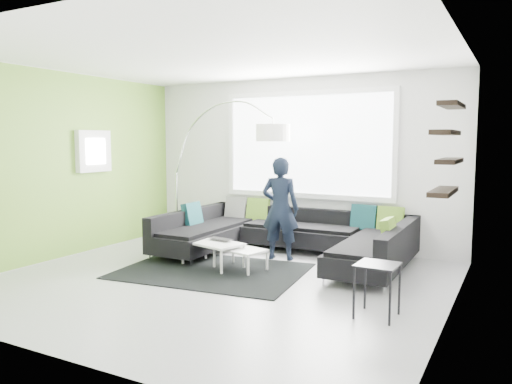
% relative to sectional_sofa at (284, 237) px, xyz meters
% --- Properties ---
extents(ground, '(5.50, 5.50, 0.00)m').
position_rel_sectional_sofa_xyz_m(ground, '(-0.27, -1.44, -0.34)').
color(ground, gray).
rests_on(ground, ground).
extents(room_shell, '(5.54, 5.04, 2.82)m').
position_rel_sectional_sofa_xyz_m(room_shell, '(-0.23, -1.23, 1.47)').
color(room_shell, silver).
rests_on(room_shell, ground).
extents(sectional_sofa, '(3.56, 2.22, 0.76)m').
position_rel_sectional_sofa_xyz_m(sectional_sofa, '(0.00, 0.00, 0.00)').
color(sectional_sofa, black).
rests_on(sectional_sofa, ground).
extents(rug, '(2.61, 2.03, 0.01)m').
position_rel_sectional_sofa_xyz_m(rug, '(-0.58, -1.07, -0.33)').
color(rug, black).
rests_on(rug, ground).
extents(coffee_table, '(1.20, 0.88, 0.35)m').
position_rel_sectional_sofa_xyz_m(coffee_table, '(-0.50, -0.82, -0.16)').
color(coffee_table, silver).
rests_on(coffee_table, ground).
extents(arc_lamp, '(2.34, 1.10, 2.41)m').
position_rel_sectional_sofa_xyz_m(arc_lamp, '(-2.26, 0.38, 0.87)').
color(arc_lamp, silver).
rests_on(arc_lamp, ground).
extents(side_table, '(0.41, 0.41, 0.55)m').
position_rel_sectional_sofa_xyz_m(side_table, '(1.84, -1.75, -0.06)').
color(side_table, black).
rests_on(side_table, ground).
extents(person, '(0.70, 0.58, 1.53)m').
position_rel_sectional_sofa_xyz_m(person, '(-0.07, 0.01, 0.43)').
color(person, black).
rests_on(person, ground).
extents(laptop, '(0.46, 0.37, 0.03)m').
position_rel_sectional_sofa_xyz_m(laptop, '(-0.68, -0.77, 0.03)').
color(laptop, black).
rests_on(laptop, coffee_table).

